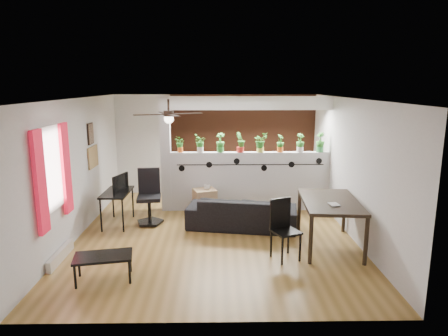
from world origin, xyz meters
The scene contains 29 objects.
room_shell centered at (0.00, 0.00, 1.30)m, with size 6.30×7.10×2.90m.
partition_wall centered at (0.80, 1.50, 0.68)m, with size 3.60×0.18×1.35m, color #BCBCC1.
ceiling_header centered at (0.80, 1.50, 2.45)m, with size 3.60×0.18×0.30m, color white.
pier_column centered at (-1.11, 1.50, 1.30)m, with size 0.22×0.20×2.60m, color #BCBCC1.
brick_panel centered at (0.80, 2.97, 1.30)m, with size 3.90×0.05×2.60m, color #A95231.
vine_decal centered at (0.80, 1.40, 1.08)m, with size 3.31×0.01×0.30m.
window_assembly centered at (-2.56, -1.20, 1.51)m, with size 0.09×1.30×1.55m.
baseboard_heater centered at (-2.54, -1.20, 0.09)m, with size 0.08×1.00×0.18m, color beige.
corkboard centered at (-2.58, 0.95, 1.35)m, with size 0.03×0.60×0.45m, color #977649.
framed_art centered at (-2.58, 0.90, 1.85)m, with size 0.03×0.34×0.44m.
ceiling_fan centered at (-0.80, -0.30, 2.31)m, with size 1.19×1.19×0.43m.
potted_plant_0 centered at (-0.78, 1.50, 1.55)m, with size 0.22×0.23×0.37m.
potted_plant_1 centered at (-0.33, 1.50, 1.57)m, with size 0.18×0.22×0.41m.
potted_plant_2 centered at (0.12, 1.50, 1.58)m, with size 0.25×0.21×0.44m.
potted_plant_3 centered at (0.57, 1.50, 1.59)m, with size 0.28×0.25×0.45m.
potted_plant_4 centered at (1.03, 1.50, 1.59)m, with size 0.29×0.28×0.45m.
potted_plant_5 centered at (1.48, 1.50, 1.56)m, with size 0.24×0.25×0.40m.
potted_plant_6 centered at (1.93, 1.50, 1.57)m, with size 0.27×0.25×0.42m.
potted_plant_7 centered at (2.38, 1.50, 1.59)m, with size 0.29×0.30×0.45m.
sofa centered at (0.55, 0.32, 0.30)m, with size 2.07×0.82×0.61m, color black.
cube_shelf centered at (-0.23, 1.16, 0.29)m, with size 0.47×0.42×0.57m, color #A47E56.
cup centered at (-0.18, 1.16, 0.63)m, with size 0.14×0.14×0.11m, color gray.
computer_desk centered at (-2.01, 0.53, 0.64)m, with size 0.52×0.98×0.70m.
monitor centered at (-2.01, 0.68, 0.79)m, with size 0.05×0.32×0.18m, color black.
office_chair centered at (-1.36, 0.60, 0.50)m, with size 0.59×0.59×1.13m.
dining_table centered at (2.05, -0.68, 0.77)m, with size 1.07×1.64×0.86m.
book centered at (1.95, -0.98, 0.87)m, with size 0.16×0.21×0.02m, color gray.
folding_chair centered at (1.14, -1.13, 0.59)m, with size 0.54×0.54×1.01m.
coffee_table centered at (-1.63, -1.89, 0.35)m, with size 0.91×0.61×0.39m.
Camera 1 is at (0.06, -7.39, 2.86)m, focal length 32.00 mm.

